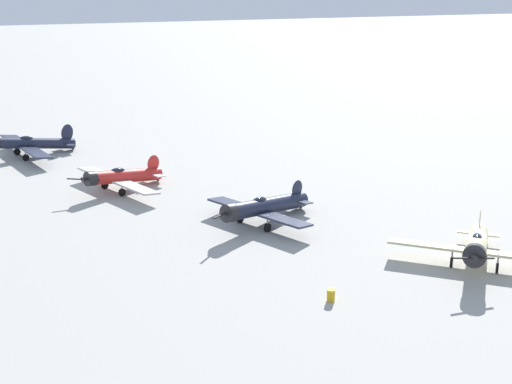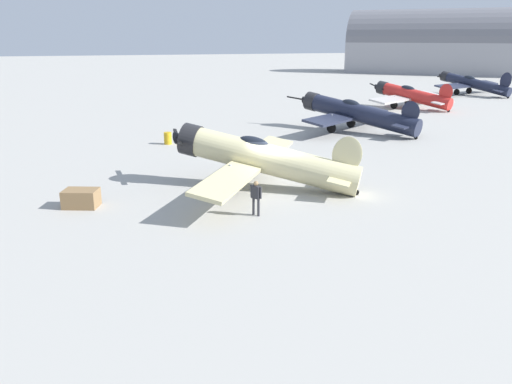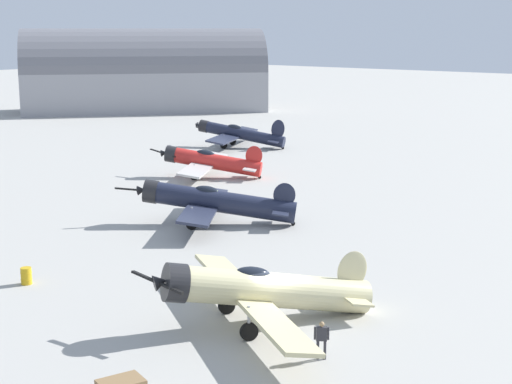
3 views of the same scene
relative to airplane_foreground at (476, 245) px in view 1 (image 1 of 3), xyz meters
name	(u,v)px [view 1 (image 1 of 3)]	position (x,y,z in m)	size (l,w,h in m)	color
ground_plane	(475,261)	(0.28, 0.43, -1.59)	(400.00, 400.00, 0.00)	#A8A59E
airplane_foreground	(476,245)	(0.00, 0.00, 0.00)	(12.16, 9.79, 3.36)	beige
airplane_mid_apron	(263,207)	(-13.92, 12.46, -0.01)	(10.56, 10.15, 3.04)	#1E2338
airplane_far_line	(121,177)	(-25.61, 25.01, -0.14)	(9.94, 11.54, 3.03)	red
airplane_outer_stand	(31,144)	(-35.12, 40.48, -0.04)	(10.89, 12.49, 3.36)	#1E2338
fuel_drum	(331,295)	(-13.08, -3.28, -1.15)	(0.60, 0.60, 0.89)	gold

